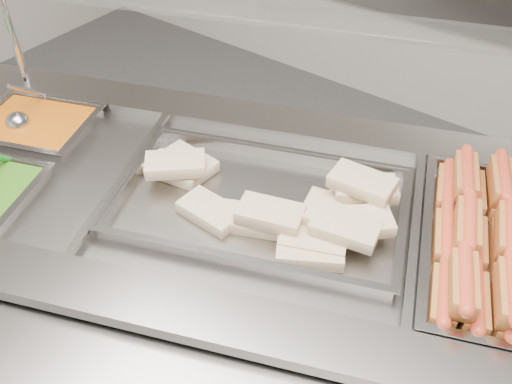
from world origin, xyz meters
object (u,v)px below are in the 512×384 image
Objects in this scene: pan_hotdogs at (499,257)px; pan_wraps at (260,208)px; steam_counter at (240,308)px; ladle at (19,121)px; sneeze_guard at (260,16)px.

pan_hotdogs is 0.62m from pan_wraps.
steam_counter is 3.23× the size of pan_hotdogs.
steam_counter is at bearing 10.19° from ladle.
pan_wraps is 4.31× the size of ladle.
ladle is (-1.39, -0.38, 0.05)m from pan_hotdogs.
pan_wraps is at bearing -159.01° from pan_hotdogs.
pan_hotdogs is (0.64, 0.24, 0.45)m from steam_counter.
sneeze_guard is 0.49m from pan_wraps.
sneeze_guard is at bearing 110.99° from steam_counter.
pan_hotdogs is 3.52× the size of ladle.
pan_hotdogs and pan_wraps have the same top height.
pan_wraps is at bearing 20.99° from steam_counter.
pan_hotdogs is at bearing 20.99° from pan_wraps.
pan_hotdogs reaches higher than steam_counter.
sneeze_guard is at bearing -178.29° from pan_hotdogs.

